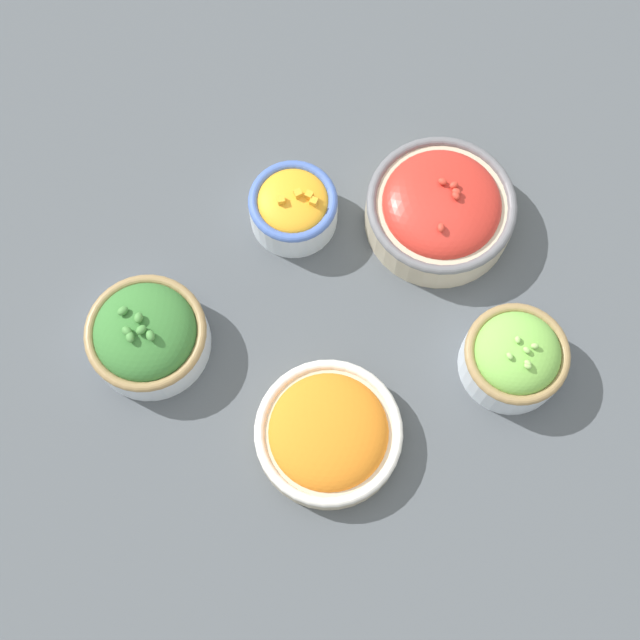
% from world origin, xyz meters
% --- Properties ---
extents(ground_plane, '(3.00, 3.00, 0.00)m').
position_xyz_m(ground_plane, '(0.00, 0.00, 0.00)').
color(ground_plane, '#4C5156').
extents(bowl_cherry_tomatoes, '(0.19, 0.19, 0.08)m').
position_xyz_m(bowl_cherry_tomatoes, '(0.19, 0.09, 0.04)').
color(bowl_cherry_tomatoes, beige).
rests_on(bowl_cherry_tomatoes, ground_plane).
extents(bowl_carrots, '(0.17, 0.17, 0.05)m').
position_xyz_m(bowl_carrots, '(-0.03, -0.13, 0.02)').
color(bowl_carrots, beige).
rests_on(bowl_carrots, ground_plane).
extents(bowl_squash, '(0.11, 0.11, 0.07)m').
position_xyz_m(bowl_squash, '(0.01, 0.15, 0.03)').
color(bowl_squash, silver).
rests_on(bowl_squash, ground_plane).
extents(bowl_lettuce, '(0.12, 0.12, 0.09)m').
position_xyz_m(bowl_lettuce, '(0.20, -0.12, 0.04)').
color(bowl_lettuce, silver).
rests_on(bowl_lettuce, ground_plane).
extents(bowl_broccoli, '(0.14, 0.14, 0.09)m').
position_xyz_m(bowl_broccoli, '(-0.20, 0.05, 0.04)').
color(bowl_broccoli, silver).
rests_on(bowl_broccoli, ground_plane).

